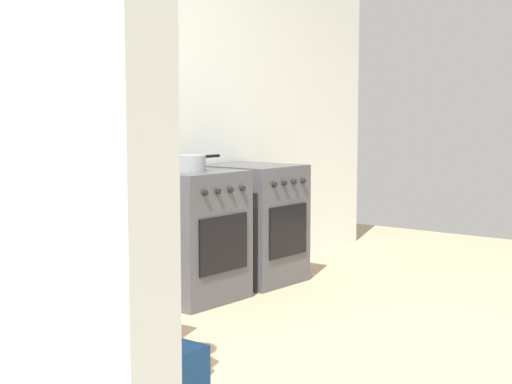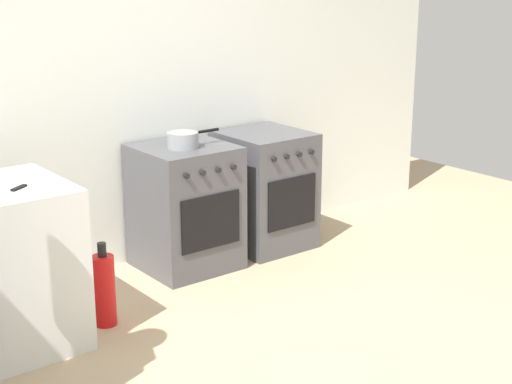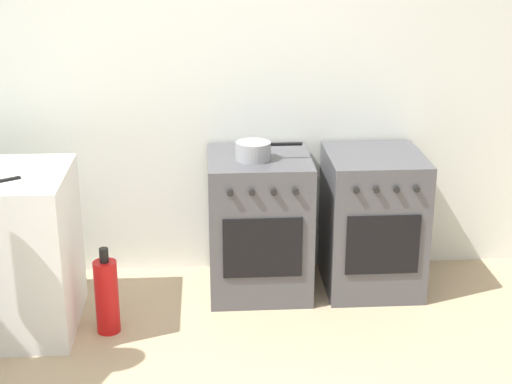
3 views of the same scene
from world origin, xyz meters
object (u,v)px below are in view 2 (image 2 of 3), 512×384
at_px(knife_chef, 29,184).
at_px(oven_right, 265,189).
at_px(pot, 183,140).
at_px(fire_extinguisher, 104,290).
at_px(oven_left, 185,207).

bearing_deg(knife_chef, oven_right, 12.90).
relative_size(pot, fire_extinguisher, 0.77).
relative_size(oven_left, pot, 2.21).
xyz_separation_m(oven_left, pot, (-0.03, -0.05, 0.48)).
relative_size(pot, knife_chef, 1.39).
bearing_deg(knife_chef, pot, 17.91).
relative_size(knife_chef, fire_extinguisher, 0.55).
relative_size(oven_left, knife_chef, 3.06).
bearing_deg(oven_left, knife_chef, -160.41).
bearing_deg(oven_left, pot, -123.51).
distance_m(oven_left, oven_right, 0.69).
height_order(pot, fire_extinguisher, pot).
height_order(oven_right, fire_extinguisher, oven_right).
bearing_deg(oven_left, fire_extinguisher, -151.22).
distance_m(oven_left, fire_extinguisher, 1.01).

